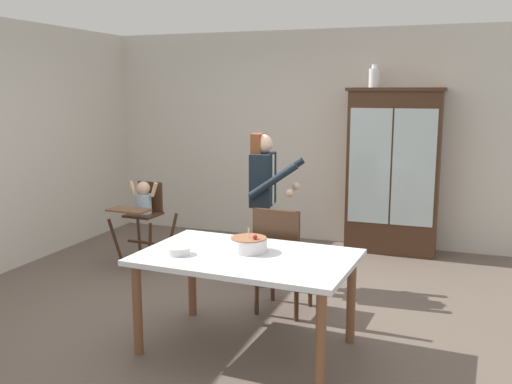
{
  "coord_description": "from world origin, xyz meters",
  "views": [
    {
      "loc": [
        1.97,
        -4.54,
        1.95
      ],
      "look_at": [
        0.08,
        0.7,
        0.95
      ],
      "focal_mm": 39.94,
      "sensor_mm": 36.0,
      "label": 1
    }
  ],
  "objects": [
    {
      "name": "dining_chair_far_side",
      "position": [
        0.56,
        0.01,
        0.56
      ],
      "size": [
        0.47,
        0.47,
        0.96
      ],
      "rotation": [
        0.0,
        0.0,
        3.07
      ],
      "color": "#422819",
      "rests_on": "ground_plane"
    },
    {
      "name": "ground_plane",
      "position": [
        0.0,
        0.0,
        0.0
      ],
      "size": [
        6.24,
        6.24,
        0.0
      ],
      "primitive_type": "plane",
      "color": "#66564C"
    },
    {
      "name": "adult_person",
      "position": [
        0.16,
        0.72,
        0.97
      ],
      "size": [
        0.54,
        0.53,
        1.53
      ],
      "rotation": [
        0.0,
        0.0,
        1.69
      ],
      "color": "#47474C",
      "rests_on": "ground_plane"
    },
    {
      "name": "high_chair_with_toddler",
      "position": [
        -1.33,
        0.9,
        0.65
      ],
      "size": [
        0.6,
        0.7,
        0.95
      ],
      "rotation": [
        0.0,
        0.0,
        -0.05
      ],
      "color": "#422819",
      "rests_on": "ground_plane"
    },
    {
      "name": "china_cabinet",
      "position": [
        1.23,
        2.37,
        1.0
      ],
      "size": [
        1.12,
        0.48,
        1.98
      ],
      "color": "#422819",
      "rests_on": "ground_plane"
    },
    {
      "name": "ceramic_vase",
      "position": [
        0.97,
        2.37,
        2.1
      ],
      "size": [
        0.13,
        0.13,
        0.27
      ],
      "color": "white",
      "rests_on": "china_cabinet"
    },
    {
      "name": "birthday_cake",
      "position": [
        0.5,
        -0.62,
        0.79
      ],
      "size": [
        0.28,
        0.28,
        0.19
      ],
      "color": "white",
      "rests_on": "dining_table"
    },
    {
      "name": "wall_back",
      "position": [
        0.0,
        2.63,
        1.35
      ],
      "size": [
        5.32,
        0.06,
        2.7
      ],
      "primitive_type": "cube",
      "color": "beige",
      "rests_on": "ground_plane"
    },
    {
      "name": "dining_table",
      "position": [
        0.52,
        -0.71,
        0.65
      ],
      "size": [
        1.64,
        1.09,
        0.74
      ],
      "color": "silver",
      "rests_on": "ground_plane"
    },
    {
      "name": "serving_bowl",
      "position": [
        0.03,
        -0.87,
        0.77
      ],
      "size": [
        0.18,
        0.18,
        0.05
      ],
      "primitive_type": "cylinder",
      "color": "silver",
      "rests_on": "dining_table"
    }
  ]
}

